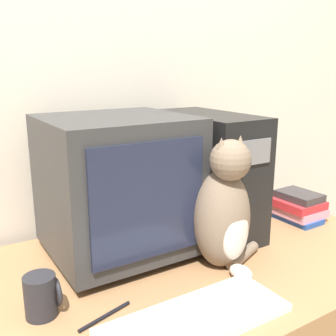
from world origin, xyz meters
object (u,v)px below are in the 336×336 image
Objects in this scene: computer_tower at (207,174)px; pen at (105,316)px; cat at (224,212)px; keyboard at (196,319)px; mug at (42,296)px; book_stack at (298,206)px; crt_monitor at (118,185)px.

computer_tower is 2.98× the size of pen.
cat is at bearing -116.51° from computer_tower.
keyboard is 0.33m from cat.
cat is 3.80× the size of mug.
cat reaches higher than pen.
cat reaches higher than keyboard.
pen is (-0.88, -0.18, -0.05)m from book_stack.
book_stack is at bearing -8.99° from crt_monitor.
cat reaches higher than book_stack.
computer_tower is 2.33× the size of book_stack.
pen is 0.16m from mug.
book_stack is 0.90m from pen.
keyboard is 0.21m from pen.
cat is 0.53m from mug.
keyboard is 0.78m from book_stack.
computer_tower is 4.21× the size of mug.
crt_monitor is 0.47m from keyboard.
book_stack reaches higher than keyboard.
mug is at bearing -145.49° from crt_monitor.
mug is (-0.12, 0.09, 0.05)m from pen.
book_stack is at bearing 11.63° from pen.
cat is at bearing 6.94° from pen.
computer_tower is 0.41m from book_stack.
mug is at bearing -162.48° from computer_tower.
computer_tower is at bearing 17.52° from mug.
crt_monitor is 0.40m from mug.
computer_tower is 0.97× the size of keyboard.
crt_monitor is 2.97× the size of pen.
pen is (-0.40, -0.05, -0.17)m from cat.
book_stack is at bearing 23.58° from keyboard.
book_stack is 1.01m from mug.
mug is (-0.64, -0.20, -0.16)m from computer_tower.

